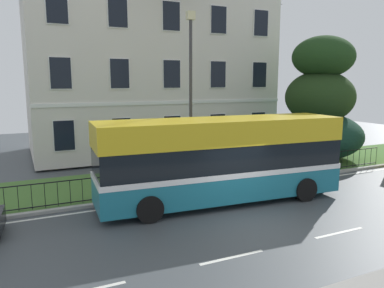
{
  "coord_description": "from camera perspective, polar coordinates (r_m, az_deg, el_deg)",
  "views": [
    {
      "loc": [
        -7.09,
        -10.05,
        4.8
      ],
      "look_at": [
        -0.32,
        4.39,
        2.11
      ],
      "focal_mm": 34.95,
      "sensor_mm": 36.0,
      "label": 1
    }
  ],
  "objects": [
    {
      "name": "ground_plane",
      "position": [
        13.9,
        7.45,
        -10.78
      ],
      "size": [
        60.0,
        56.0,
        0.18
      ],
      "color": "#41464B"
    },
    {
      "name": "georgian_townhouse",
      "position": [
        26.44,
        -6.66,
        13.77
      ],
      "size": [
        15.9,
        8.5,
        13.21
      ],
      "color": "silver",
      "rests_on": "ground_plane"
    },
    {
      "name": "iron_verge_railing",
      "position": [
        17.24,
        4.99,
        -4.49
      ],
      "size": [
        19.98,
        0.04,
        0.97
      ],
      "color": "black",
      "rests_on": "ground_plane"
    },
    {
      "name": "evergreen_tree",
      "position": [
        23.86,
        18.63,
        4.83
      ],
      "size": [
        5.65,
        5.65,
        7.38
      ],
      "color": "#423328",
      "rests_on": "ground_plane"
    },
    {
      "name": "single_decker_bus",
      "position": [
        14.8,
        4.52,
        -2.31
      ],
      "size": [
        9.99,
        3.05,
        3.35
      ],
      "rotation": [
        0.0,
        0.0,
        -0.07
      ],
      "color": "#1D6E84",
      "rests_on": "ground_plane"
    },
    {
      "name": "street_lamp_post",
      "position": [
        16.73,
        -0.2,
        8.36
      ],
      "size": [
        0.36,
        0.24,
        7.64
      ],
      "color": "#333338",
      "rests_on": "ground_plane"
    },
    {
      "name": "litter_bin",
      "position": [
        21.53,
        18.31,
        -1.99
      ],
      "size": [
        0.55,
        0.55,
        1.08
      ],
      "color": "#23472D",
      "rests_on": "ground_plane"
    }
  ]
}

